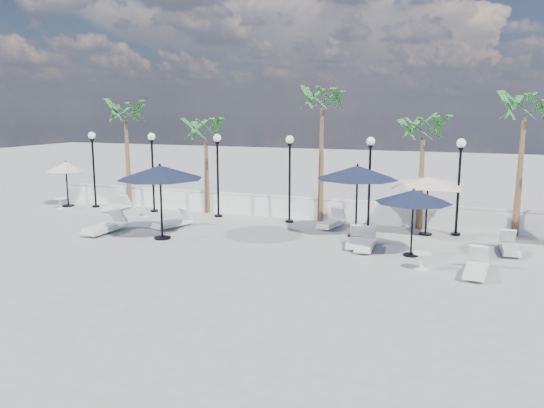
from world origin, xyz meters
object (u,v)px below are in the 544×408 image
(lounger_0, at_px, (117,206))
(lounger_3, at_px, (332,222))
(lounger_7, at_px, (509,247))
(lounger_5, at_px, (476,268))
(lounger_2, at_px, (105,227))
(parasol_navy_left, at_px, (160,173))
(parasol_cream_small, at_px, (66,167))
(parasol_cream_sq_a, at_px, (428,178))
(lounger_6, at_px, (365,243))
(lounger_4, at_px, (355,241))
(lounger_1, at_px, (173,222))
(parasol_navy_right, at_px, (357,173))
(parasol_navy_mid, at_px, (414,197))

(lounger_0, height_order, lounger_3, lounger_3)
(lounger_7, bearing_deg, lounger_5, -112.70)
(lounger_0, height_order, lounger_2, lounger_2)
(lounger_5, height_order, parasol_navy_left, parasol_navy_left)
(lounger_3, height_order, lounger_5, lounger_5)
(lounger_0, height_order, parasol_navy_left, parasol_navy_left)
(parasol_navy_left, distance_m, parasol_cream_small, 9.44)
(parasol_cream_sq_a, bearing_deg, lounger_6, -119.97)
(lounger_4, height_order, parasol_cream_small, parasol_cream_small)
(lounger_2, height_order, lounger_3, lounger_2)
(lounger_1, distance_m, lounger_5, 12.27)
(lounger_2, bearing_deg, lounger_5, -1.22)
(lounger_2, distance_m, lounger_4, 10.05)
(parasol_cream_sq_a, bearing_deg, lounger_5, -69.08)
(parasol_navy_right, bearing_deg, lounger_4, -78.64)
(lounger_3, xyz_separation_m, parasol_navy_mid, (3.65, -3.34, 1.82))
(lounger_1, distance_m, lounger_4, 7.91)
(lounger_1, distance_m, parasol_cream_sq_a, 10.63)
(lounger_1, relative_size, parasol_cream_sq_a, 0.38)
(lounger_0, distance_m, lounger_6, 13.31)
(lounger_3, bearing_deg, parasol_cream_sq_a, 11.49)
(parasol_navy_mid, distance_m, parasol_cream_small, 17.99)
(lounger_1, height_order, parasol_navy_mid, parasol_navy_mid)
(lounger_4, xyz_separation_m, parasol_navy_left, (-7.25, -1.45, 2.37))
(lounger_0, bearing_deg, parasol_cream_sq_a, 2.19)
(lounger_0, bearing_deg, lounger_2, -56.75)
(lounger_0, height_order, parasol_cream_small, parasol_cream_small)
(lounger_4, height_order, lounger_5, lounger_5)
(lounger_7, xyz_separation_m, parasol_cream_small, (-20.84, 1.85, 1.82))
(lounger_7, bearing_deg, lounger_3, 162.00)
(lounger_0, height_order, lounger_1, lounger_1)
(lounger_0, distance_m, lounger_7, 17.82)
(lounger_5, relative_size, lounger_6, 1.06)
(parasol_navy_mid, xyz_separation_m, parasol_cream_sq_a, (0.20, 3.40, 0.25))
(lounger_0, height_order, lounger_7, lounger_7)
(lounger_1, xyz_separation_m, parasol_cream_sq_a, (10.13, 2.46, 2.08))
(lounger_4, bearing_deg, parasol_navy_right, 95.74)
(parasol_navy_left, bearing_deg, parasol_cream_sq_a, 24.46)
(parasol_navy_mid, bearing_deg, lounger_1, 174.62)
(lounger_7, bearing_deg, lounger_0, 171.03)
(lounger_5, relative_size, parasol_navy_left, 0.58)
(parasol_navy_left, bearing_deg, lounger_5, -3.11)
(lounger_3, height_order, parasol_cream_sq_a, parasol_cream_sq_a)
(parasol_cream_small, bearing_deg, lounger_0, -1.44)
(lounger_1, distance_m, lounger_2, 2.76)
(lounger_3, bearing_deg, parasol_navy_right, -32.52)
(lounger_4, distance_m, lounger_6, 0.51)
(lounger_4, xyz_separation_m, parasol_navy_mid, (2.04, -0.54, 1.84))
(lounger_7, bearing_deg, parasol_cream_small, 171.66)
(lounger_5, distance_m, parasol_cream_small, 20.43)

